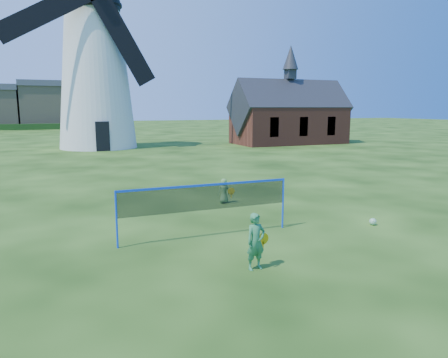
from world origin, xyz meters
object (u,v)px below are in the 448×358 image
badminton_net (206,198)px  player_girl (256,242)px  player_boy (224,191)px  windmill (95,67)px  chapel (289,116)px  play_ball (373,222)px

badminton_net → player_girl: size_ratio=3.83×
badminton_net → player_boy: size_ratio=5.23×
windmill → chapel: size_ratio=1.80×
badminton_net → player_girl: badminton_net is taller
windmill → player_girl: 32.50m
play_ball → windmill: bearing=100.1°
player_boy → play_ball: player_boy is taller
chapel → badminton_net: 32.54m
chapel → badminton_net: bearing=-125.1°
player_girl → player_boy: player_girl is taller
chapel → badminton_net: size_ratio=2.31×
chapel → windmill: bearing=172.3°
windmill → badminton_net: size_ratio=4.17×
chapel → player_boy: bearing=-126.0°
chapel → player_girl: 34.68m
windmill → chapel: windmill is taller
windmill → player_girl: bearing=-89.5°
chapel → player_girl: bearing=-122.2°
windmill → chapel: (18.72, -2.54, -4.46)m
windmill → player_girl: (0.26, -31.83, -6.58)m
chapel → player_girl: (-18.46, -29.29, -2.12)m
badminton_net → player_girl: (0.23, -2.69, -0.48)m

